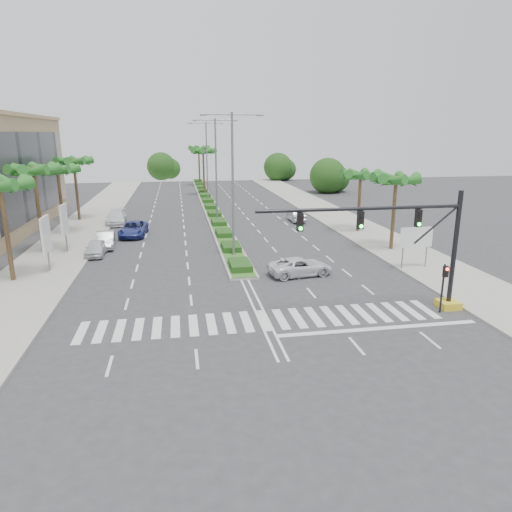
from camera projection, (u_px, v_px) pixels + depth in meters
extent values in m
plane|color=#333335|center=(264.00, 320.00, 26.09)|extent=(160.00, 160.00, 0.00)
cube|color=gray|center=(371.00, 235.00, 47.59)|extent=(6.00, 120.00, 0.15)
cube|color=gray|center=(65.00, 247.00, 42.61)|extent=(6.00, 120.00, 0.15)
cube|color=gray|center=(208.00, 203.00, 68.88)|extent=(2.20, 75.00, 0.20)
cube|color=#2A6322|center=(208.00, 203.00, 68.85)|extent=(1.80, 75.00, 0.04)
cube|color=gold|center=(448.00, 304.00, 27.92)|extent=(1.20, 1.20, 0.45)
cylinder|color=black|center=(455.00, 249.00, 27.01)|extent=(0.28, 0.28, 7.00)
cylinder|color=black|center=(361.00, 209.00, 25.35)|extent=(12.00, 0.20, 0.20)
cylinder|color=black|center=(435.00, 225.00, 26.39)|extent=(2.53, 0.12, 2.15)
cube|color=black|center=(419.00, 218.00, 26.09)|extent=(0.32, 0.24, 1.00)
cylinder|color=#19E533|center=(419.00, 224.00, 26.04)|extent=(0.20, 0.06, 0.20)
cube|color=black|center=(361.00, 220.00, 25.52)|extent=(0.32, 0.24, 1.00)
cylinder|color=#19E533|center=(361.00, 226.00, 25.47)|extent=(0.20, 0.06, 0.20)
cube|color=black|center=(300.00, 222.00, 24.95)|extent=(0.32, 0.24, 1.00)
cylinder|color=#19E533|center=(301.00, 228.00, 24.90)|extent=(0.20, 0.06, 0.20)
cylinder|color=black|center=(442.00, 289.00, 26.87)|extent=(0.12, 0.12, 3.00)
cube|color=black|center=(446.00, 272.00, 26.44)|extent=(0.28, 0.22, 0.65)
cylinder|color=red|center=(447.00, 269.00, 26.27)|extent=(0.18, 0.05, 0.18)
cylinder|color=slate|center=(403.00, 253.00, 35.39)|extent=(0.10, 0.10, 2.80)
cylinder|color=slate|center=(427.00, 251.00, 35.71)|extent=(0.10, 0.10, 2.80)
cube|color=#0C6638|center=(416.00, 237.00, 35.24)|extent=(2.60, 0.08, 1.50)
cube|color=white|center=(416.00, 237.00, 35.19)|extent=(2.70, 0.02, 1.60)
cylinder|color=slate|center=(48.00, 255.00, 34.77)|extent=(0.12, 0.12, 2.80)
cube|color=white|center=(46.00, 234.00, 34.35)|extent=(0.18, 2.10, 2.70)
cube|color=#D8594C|center=(46.00, 234.00, 34.35)|extent=(0.12, 2.00, 2.60)
cylinder|color=slate|center=(66.00, 238.00, 40.47)|extent=(0.12, 0.12, 2.80)
cube|color=white|center=(64.00, 220.00, 40.06)|extent=(0.18, 2.10, 2.70)
cube|color=#D8594C|center=(64.00, 220.00, 40.06)|extent=(0.12, 2.00, 2.60)
cylinder|color=brown|center=(7.00, 234.00, 31.99)|extent=(0.32, 0.32, 7.00)
sphere|color=brown|center=(0.00, 186.00, 31.10)|extent=(0.70, 0.70, 0.70)
cone|color=#1D5D1D|center=(17.00, 187.00, 31.31)|extent=(0.90, 3.62, 1.50)
cone|color=#1D5D1D|center=(15.00, 186.00, 32.06)|extent=(3.39, 2.96, 1.50)
cone|color=#1D5D1D|center=(2.00, 185.00, 32.11)|extent=(3.73, 1.68, 1.50)
cone|color=#1D5D1D|center=(6.00, 188.00, 30.42)|extent=(3.39, 2.96, 1.50)
cylinder|color=brown|center=(39.00, 213.00, 39.55)|extent=(0.32, 0.32, 7.40)
sphere|color=brown|center=(34.00, 171.00, 38.61)|extent=(0.70, 0.70, 0.70)
cone|color=#1D5D1D|center=(47.00, 172.00, 38.82)|extent=(0.90, 3.62, 1.50)
cone|color=#1D5D1D|center=(45.00, 171.00, 39.57)|extent=(3.39, 2.96, 1.50)
cone|color=#1D5D1D|center=(34.00, 171.00, 39.62)|extent=(3.73, 1.68, 1.50)
cone|color=#1D5D1D|center=(23.00, 171.00, 38.93)|extent=(2.38, 3.65, 1.50)
cone|color=#1D5D1D|center=(19.00, 172.00, 38.02)|extent=(2.38, 3.65, 1.50)
cone|color=#1D5D1D|center=(27.00, 173.00, 37.58)|extent=(3.73, 1.68, 1.50)
cone|color=#1D5D1D|center=(39.00, 172.00, 37.93)|extent=(3.39, 2.96, 1.50)
cylinder|color=brown|center=(61.00, 203.00, 47.24)|extent=(0.32, 0.32, 6.80)
sphere|color=brown|center=(58.00, 170.00, 46.38)|extent=(0.70, 0.70, 0.70)
cone|color=#1D5D1D|center=(69.00, 171.00, 46.58)|extent=(0.90, 3.62, 1.50)
cone|color=#1D5D1D|center=(67.00, 171.00, 47.34)|extent=(3.39, 2.96, 1.50)
cone|color=#1D5D1D|center=(58.00, 171.00, 47.38)|extent=(3.73, 1.68, 1.50)
cone|color=#1D5D1D|center=(49.00, 171.00, 46.70)|extent=(2.38, 3.65, 1.50)
cone|color=#1D5D1D|center=(46.00, 172.00, 45.79)|extent=(2.38, 3.65, 1.50)
cone|color=#1D5D1D|center=(52.00, 172.00, 45.34)|extent=(3.73, 1.68, 1.50)
cone|color=#1D5D1D|center=(63.00, 172.00, 45.70)|extent=(3.39, 2.96, 1.50)
cylinder|color=brown|center=(77.00, 191.00, 54.80)|extent=(0.32, 0.32, 7.20)
sphere|color=brown|center=(74.00, 162.00, 53.89)|extent=(0.70, 0.70, 0.70)
cone|color=#1D5D1D|center=(84.00, 163.00, 54.09)|extent=(0.90, 3.62, 1.50)
cone|color=#1D5D1D|center=(81.00, 162.00, 54.84)|extent=(3.39, 2.96, 1.50)
cone|color=#1D5D1D|center=(74.00, 162.00, 54.89)|extent=(3.73, 1.68, 1.50)
cone|color=#1D5D1D|center=(66.00, 162.00, 54.20)|extent=(2.38, 3.65, 1.50)
cone|color=#1D5D1D|center=(64.00, 163.00, 53.30)|extent=(2.38, 3.65, 1.50)
cone|color=#1D5D1D|center=(70.00, 163.00, 52.85)|extent=(3.73, 1.68, 1.50)
cone|color=#1D5D1D|center=(78.00, 163.00, 53.21)|extent=(3.39, 2.96, 1.50)
cylinder|color=brown|center=(393.00, 215.00, 40.94)|extent=(0.32, 0.32, 6.50)
sphere|color=brown|center=(396.00, 180.00, 40.12)|extent=(0.70, 0.70, 0.70)
cone|color=#1D5D1D|center=(408.00, 181.00, 40.33)|extent=(0.90, 3.62, 1.50)
cone|color=#1D5D1D|center=(399.00, 180.00, 41.08)|extent=(3.39, 2.96, 1.50)
cone|color=#1D5D1D|center=(388.00, 180.00, 41.13)|extent=(3.73, 1.68, 1.50)
cone|color=#1D5D1D|center=(383.00, 181.00, 40.44)|extent=(2.38, 3.65, 1.50)
cone|color=#1D5D1D|center=(388.00, 182.00, 39.53)|extent=(2.38, 3.65, 1.50)
cone|color=#1D5D1D|center=(399.00, 182.00, 39.09)|extent=(3.73, 1.68, 1.50)
cone|color=#1D5D1D|center=(408.00, 182.00, 39.44)|extent=(3.39, 2.96, 1.50)
cylinder|color=brown|center=(359.00, 204.00, 48.59)|extent=(0.32, 0.32, 6.20)
sphere|color=brown|center=(361.00, 175.00, 47.81)|extent=(0.70, 0.70, 0.70)
cone|color=#1D5D1D|center=(371.00, 176.00, 48.02)|extent=(0.90, 3.62, 1.50)
cone|color=#1D5D1D|center=(364.00, 175.00, 48.77)|extent=(3.39, 2.96, 1.50)
cone|color=#1D5D1D|center=(355.00, 175.00, 48.82)|extent=(3.73, 1.68, 1.50)
cone|color=#1D5D1D|center=(350.00, 176.00, 48.13)|extent=(2.38, 3.65, 1.50)
cone|color=#1D5D1D|center=(353.00, 177.00, 47.22)|extent=(2.38, 3.65, 1.50)
cone|color=#1D5D1D|center=(362.00, 177.00, 46.78)|extent=(3.73, 1.68, 1.50)
cone|color=#1D5D1D|center=(370.00, 177.00, 47.13)|extent=(3.39, 2.96, 1.50)
cylinder|color=brown|center=(204.00, 173.00, 77.44)|extent=(0.32, 0.32, 7.50)
sphere|color=brown|center=(203.00, 151.00, 76.49)|extent=(0.70, 0.70, 0.70)
cone|color=#1D5D1D|center=(210.00, 152.00, 76.70)|extent=(0.90, 3.62, 1.50)
cone|color=#1D5D1D|center=(207.00, 152.00, 77.45)|extent=(3.39, 2.96, 1.50)
cone|color=#1D5D1D|center=(201.00, 152.00, 77.50)|extent=(3.73, 1.68, 1.50)
cone|color=#1D5D1D|center=(197.00, 152.00, 76.81)|extent=(2.38, 3.65, 1.50)
cone|color=#1D5D1D|center=(197.00, 152.00, 75.90)|extent=(2.38, 3.65, 1.50)
cone|color=#1D5D1D|center=(202.00, 152.00, 75.46)|extent=(3.73, 1.68, 1.50)
cone|color=#1D5D1D|center=(208.00, 152.00, 75.81)|extent=(3.39, 2.96, 1.50)
cylinder|color=brown|center=(199.00, 167.00, 91.72)|extent=(0.32, 0.32, 7.50)
sphere|color=brown|center=(199.00, 149.00, 90.77)|extent=(0.70, 0.70, 0.70)
cone|color=#1D5D1D|center=(204.00, 149.00, 90.97)|extent=(0.90, 3.62, 1.50)
cone|color=#1D5D1D|center=(202.00, 149.00, 91.72)|extent=(3.39, 2.96, 1.50)
cone|color=#1D5D1D|center=(197.00, 149.00, 91.77)|extent=(3.73, 1.68, 1.50)
cone|color=#1D5D1D|center=(194.00, 149.00, 91.08)|extent=(2.38, 3.65, 1.50)
cone|color=#1D5D1D|center=(194.00, 149.00, 90.18)|extent=(2.38, 3.65, 1.50)
cone|color=#1D5D1D|center=(198.00, 149.00, 89.73)|extent=(3.73, 1.68, 1.50)
cone|color=#1D5D1D|center=(202.00, 149.00, 90.09)|extent=(3.39, 2.96, 1.50)
cylinder|color=slate|center=(233.00, 188.00, 37.85)|extent=(0.20, 0.20, 12.00)
cylinder|color=slate|center=(217.00, 114.00, 36.14)|extent=(2.40, 0.10, 0.10)
cylinder|color=slate|center=(247.00, 115.00, 36.53)|extent=(2.40, 0.10, 0.10)
cube|color=slate|center=(203.00, 115.00, 35.97)|extent=(0.50, 0.25, 0.12)
cube|color=slate|center=(260.00, 115.00, 36.73)|extent=(0.50, 0.25, 0.12)
cylinder|color=slate|center=(216.00, 172.00, 53.07)|extent=(0.20, 0.20, 12.00)
cylinder|color=slate|center=(204.00, 120.00, 51.36)|extent=(2.40, 0.10, 0.10)
cylinder|color=slate|center=(226.00, 120.00, 51.76)|extent=(2.40, 0.10, 0.10)
cube|color=slate|center=(195.00, 120.00, 51.20)|extent=(0.50, 0.25, 0.12)
cube|color=slate|center=(235.00, 121.00, 51.95)|extent=(0.50, 0.25, 0.12)
cylinder|color=slate|center=(207.00, 163.00, 68.30)|extent=(0.20, 0.20, 12.00)
cylinder|color=slate|center=(198.00, 123.00, 66.59)|extent=(2.40, 0.10, 0.10)
cylinder|color=slate|center=(214.00, 123.00, 66.98)|extent=(2.40, 0.10, 0.10)
cube|color=slate|center=(190.00, 123.00, 66.42)|extent=(0.50, 0.25, 0.12)
cube|color=slate|center=(221.00, 123.00, 67.18)|extent=(0.50, 0.25, 0.12)
imported|color=silver|center=(96.00, 248.00, 39.80)|extent=(1.65, 3.98, 1.35)
imported|color=#AAA9AE|center=(106.00, 240.00, 42.62)|extent=(1.92, 4.59, 1.47)
imported|color=navy|center=(133.00, 229.00, 47.31)|extent=(2.87, 5.59, 1.51)
imported|color=white|center=(116.00, 218.00, 53.56)|extent=(2.32, 5.40, 1.55)
imported|color=silver|center=(300.00, 267.00, 34.24)|extent=(5.14, 2.95, 1.35)
imported|color=#AAAAAE|center=(296.00, 216.00, 55.19)|extent=(1.54, 4.26, 1.40)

